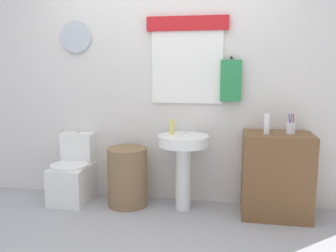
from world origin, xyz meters
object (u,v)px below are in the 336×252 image
soap_bottle (172,127)px  lotion_bottle (267,124)px  toothbrush_cup (291,128)px  wooden_cabinet (276,175)px  laundry_hamper (127,177)px  pedestal_sink (183,154)px  toilet (74,175)px

soap_bottle → lotion_bottle: lotion_bottle is taller
toothbrush_cup → soap_bottle: bearing=178.4°
wooden_cabinet → laundry_hamper: bearing=180.0°
wooden_cabinet → soap_bottle: soap_bottle is taller
pedestal_sink → soap_bottle: (-0.12, 0.05, 0.26)m
laundry_hamper → lotion_bottle: (1.34, -0.04, 0.59)m
soap_bottle → toothbrush_cup: (1.11, -0.03, 0.03)m
soap_bottle → toothbrush_cup: bearing=-1.6°
wooden_cabinet → toothbrush_cup: size_ratio=4.26×
toilet → wooden_cabinet: (2.04, -0.03, 0.12)m
soap_bottle → wooden_cabinet: bearing=-2.9°
toilet → pedestal_sink: size_ratio=0.97×
wooden_cabinet → toothbrush_cup: (0.11, 0.02, 0.45)m
wooden_cabinet → lotion_bottle: size_ratio=4.24×
pedestal_sink → lotion_bottle: lotion_bottle is taller
lotion_bottle → pedestal_sink: bearing=177.0°
wooden_cabinet → toothbrush_cup: 0.46m
toilet → lotion_bottle: 2.03m
toilet → wooden_cabinet: size_ratio=0.91×
toilet → wooden_cabinet: wooden_cabinet is taller
toilet → soap_bottle: size_ratio=4.92×
wooden_cabinet → soap_bottle: size_ratio=5.42×
pedestal_sink → lotion_bottle: bearing=-3.0°
toilet → pedestal_sink: 1.20m
toilet → pedestal_sink: pedestal_sink is taller
laundry_hamper → lotion_bottle: 1.46m
wooden_cabinet → toilet: bearing=179.1°
pedestal_sink → toothbrush_cup: size_ratio=4.01×
laundry_hamper → soap_bottle: soap_bottle is taller
toilet → toothbrush_cup: size_ratio=3.87×
pedestal_sink → toothbrush_cup: 1.03m
toilet → lotion_bottle: (1.93, -0.07, 0.61)m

